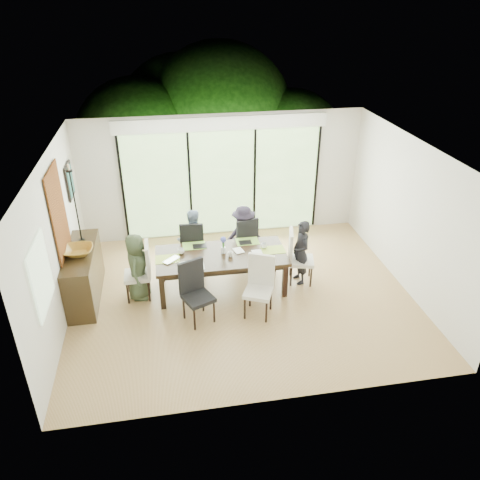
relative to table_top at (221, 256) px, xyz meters
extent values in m
cube|color=olive|center=(0.34, -0.27, -0.70)|extent=(6.00, 5.00, 0.01)
cube|color=white|center=(0.34, -0.27, 2.01)|extent=(6.00, 5.00, 0.01)
cube|color=beige|center=(0.34, 2.24, 0.65)|extent=(6.00, 0.02, 2.70)
cube|color=silver|center=(0.34, -2.78, 0.65)|extent=(6.00, 0.02, 2.70)
cube|color=beige|center=(-2.67, -0.27, 0.65)|extent=(0.02, 5.00, 2.70)
cube|color=silver|center=(3.35, -0.27, 0.65)|extent=(0.02, 5.00, 2.70)
cube|color=#598C3F|center=(0.34, 2.20, 0.50)|extent=(4.20, 0.02, 2.30)
cube|color=white|center=(0.34, 2.19, 1.80)|extent=(4.40, 0.06, 0.28)
cube|color=black|center=(-1.76, 2.19, 0.50)|extent=(0.05, 0.04, 2.30)
cube|color=black|center=(-0.36, 2.19, 0.50)|extent=(0.05, 0.04, 2.30)
cube|color=black|center=(1.04, 2.19, 0.50)|extent=(0.05, 0.04, 2.30)
cube|color=black|center=(2.44, 2.19, 0.50)|extent=(0.05, 0.04, 2.30)
cube|color=#8CAD7F|center=(-2.63, -1.47, 0.80)|extent=(0.02, 0.90, 1.00)
cube|color=brown|center=(0.34, 3.13, -0.75)|extent=(6.00, 1.80, 0.10)
cube|color=brown|center=(0.34, 3.93, -0.15)|extent=(6.00, 0.08, 0.06)
sphere|color=#14380F|center=(-1.46, 4.93, 0.74)|extent=(3.20, 3.20, 3.20)
sphere|color=#14380F|center=(0.74, 5.53, 1.10)|extent=(4.00, 4.00, 4.00)
sphere|color=#14380F|center=(2.54, 4.73, 0.56)|extent=(2.80, 2.80, 2.80)
sphere|color=#14380F|center=(-0.26, 6.23, 0.92)|extent=(3.60, 3.60, 3.60)
cube|color=black|center=(0.00, 0.00, 0.00)|extent=(2.32, 1.06, 0.06)
cube|color=black|center=(0.00, 0.00, -0.09)|extent=(2.13, 0.87, 0.10)
cube|color=black|center=(-1.08, -0.43, -0.36)|extent=(0.09, 0.09, 0.67)
cube|color=black|center=(1.08, -0.43, -0.36)|extent=(0.09, 0.09, 0.67)
cube|color=black|center=(-1.08, 0.43, -0.36)|extent=(0.09, 0.09, 0.67)
cube|color=black|center=(1.08, 0.43, -0.36)|extent=(0.09, 0.09, 0.67)
imported|color=#3C4A31|center=(-1.48, 0.00, -0.07)|extent=(0.47, 0.64, 1.25)
imported|color=black|center=(1.48, 0.00, -0.07)|extent=(0.44, 0.62, 1.25)
imported|color=#7A93B1|center=(-0.45, 0.83, -0.07)|extent=(0.65, 0.49, 1.25)
imported|color=black|center=(0.55, 0.83, -0.07)|extent=(0.60, 0.40, 1.25)
cube|color=#A4BD43|center=(-0.95, 0.00, 0.03)|extent=(0.43, 0.31, 0.01)
cube|color=#99B340|center=(0.95, 0.00, 0.03)|extent=(0.43, 0.31, 0.01)
cube|color=#89C747|center=(-0.45, 0.40, 0.03)|extent=(0.43, 0.31, 0.01)
cube|color=#7FB23F|center=(0.55, 0.40, 0.03)|extent=(0.43, 0.31, 0.01)
cube|color=white|center=(-0.55, -0.30, 0.03)|extent=(0.43, 0.31, 0.01)
cube|color=black|center=(-0.35, 0.35, 0.04)|extent=(0.25, 0.17, 0.01)
cube|color=black|center=(0.50, 0.35, 0.04)|extent=(0.23, 0.16, 0.01)
cube|color=white|center=(0.70, -0.05, 0.03)|extent=(0.29, 0.21, 0.00)
cube|color=white|center=(-0.55, -0.30, 0.05)|extent=(0.25, 0.25, 0.02)
cube|color=orange|center=(-0.55, -0.30, 0.06)|extent=(0.19, 0.19, 0.01)
cylinder|color=silver|center=(0.05, 0.05, 0.09)|extent=(0.08, 0.08, 0.12)
cylinder|color=#337226|center=(0.05, 0.05, 0.20)|extent=(0.04, 0.04, 0.15)
sphere|color=#4D57C1|center=(0.05, 0.05, 0.30)|extent=(0.11, 0.11, 0.11)
imported|color=silver|center=(-0.85, -0.10, 0.04)|extent=(0.37, 0.37, 0.03)
imported|color=white|center=(-0.70, 0.15, 0.08)|extent=(0.17, 0.17, 0.09)
imported|color=white|center=(0.15, -0.10, 0.07)|extent=(0.13, 0.13, 0.09)
imported|color=white|center=(0.80, 0.10, 0.08)|extent=(0.15, 0.15, 0.09)
imported|color=white|center=(0.25, 0.05, 0.04)|extent=(0.21, 0.25, 0.02)
cube|color=black|center=(-2.42, 0.16, -0.23)|extent=(0.47, 1.67, 0.94)
imported|color=olive|center=(-2.42, 0.06, 0.30)|extent=(0.50, 0.50, 0.12)
cylinder|color=black|center=(-2.42, 0.51, 0.26)|extent=(0.10, 0.10, 0.04)
cylinder|color=black|center=(-2.42, 0.51, 0.92)|extent=(0.03, 0.03, 1.30)
cylinder|color=black|center=(-2.42, 0.51, 1.57)|extent=(0.10, 0.10, 0.03)
cylinder|color=silver|center=(-2.42, 0.51, 1.63)|extent=(0.04, 0.04, 0.10)
cube|color=#924315|center=(-2.63, 0.13, 1.00)|extent=(0.02, 1.00, 1.50)
cube|color=black|center=(-2.63, 1.43, 1.05)|extent=(0.03, 0.55, 0.65)
cube|color=#174A46|center=(-2.61, 1.43, 1.05)|extent=(0.01, 0.45, 0.55)
camera|label=1|loc=(-0.89, -7.16, 4.21)|focal=35.00mm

